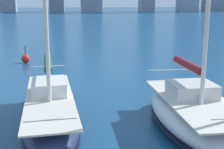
% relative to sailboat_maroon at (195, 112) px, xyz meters
% --- Properties ---
extents(sailboat_maroon, '(3.06, 7.22, 12.13)m').
position_rel_sailboat_maroon_xyz_m(sailboat_maroon, '(0.00, 0.00, 0.00)').
color(sailboat_maroon, silver).
rests_on(sailboat_maroon, ground).
extents(sailboat_forest, '(3.02, 8.62, 9.28)m').
position_rel_sailboat_maroon_xyz_m(sailboat_forest, '(5.66, -1.10, -0.02)').
color(sailboat_forest, navy).
rests_on(sailboat_forest, ground).
extents(channel_buoy, '(0.70, 0.70, 1.40)m').
position_rel_sailboat_maroon_xyz_m(channel_buoy, '(8.69, -14.99, -0.37)').
color(channel_buoy, red).
rests_on(channel_buoy, ground).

